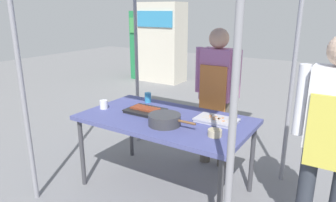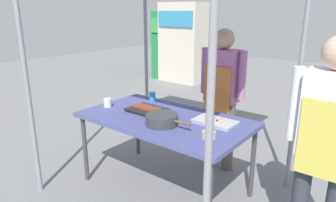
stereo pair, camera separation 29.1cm
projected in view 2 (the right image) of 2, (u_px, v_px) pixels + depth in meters
name	position (u px, v px, depth m)	size (l,w,h in m)	color
ground_plane	(165.00, 187.00, 3.13)	(18.00, 18.00, 0.00)	slate
stall_table	(165.00, 123.00, 2.93)	(1.60, 0.90, 0.75)	#4C518C
tray_grilled_sausages	(147.00, 109.00, 3.08)	(0.36, 0.28, 0.05)	black
tray_meat_skewers	(215.00, 122.00, 2.75)	(0.38, 0.23, 0.04)	silver
cooking_wok	(162.00, 119.00, 2.71)	(0.45, 0.29, 0.10)	#38383A
condiment_bowl	(209.00, 135.00, 2.44)	(0.11, 0.11, 0.06)	#BFB28C
drink_cup_near_edge	(108.00, 103.00, 3.22)	(0.08, 0.08, 0.09)	white
drink_cup_by_wok	(152.00, 97.00, 3.39)	(0.07, 0.07, 0.11)	#338CBF
vendor_woman	(222.00, 89.00, 3.30)	(0.52, 0.23, 1.55)	#595147
customer_nearby	(327.00, 136.00, 2.01)	(0.52, 0.23, 1.59)	#333842
neighbor_stall_left	(172.00, 45.00, 7.87)	(0.83, 0.73, 1.69)	#237F47
neighbor_stall_right	(183.00, 43.00, 7.52)	(1.07, 0.65, 1.89)	beige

